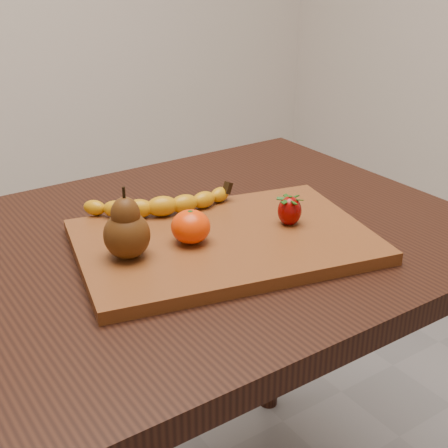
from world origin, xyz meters
TOP-DOWN VIEW (x-y plane):
  - table at (0.00, 0.00)m, footprint 1.00×0.70m
  - cutting_board at (0.05, -0.06)m, footprint 0.51×0.39m
  - banana at (0.01, 0.06)m, footprint 0.22×0.12m
  - pear at (-0.10, -0.04)m, footprint 0.08×0.08m
  - mandarin at (-0.00, -0.05)m, footprint 0.08×0.08m
  - strawberry at (0.16, -0.08)m, footprint 0.05×0.05m

SIDE VIEW (x-z plane):
  - table at x=0.00m, z-range 0.28..1.04m
  - cutting_board at x=0.05m, z-range 0.76..0.78m
  - banana at x=0.01m, z-range 0.78..0.81m
  - strawberry at x=0.16m, z-range 0.78..0.83m
  - mandarin at x=0.00m, z-range 0.78..0.83m
  - pear at x=-0.10m, z-range 0.78..0.89m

